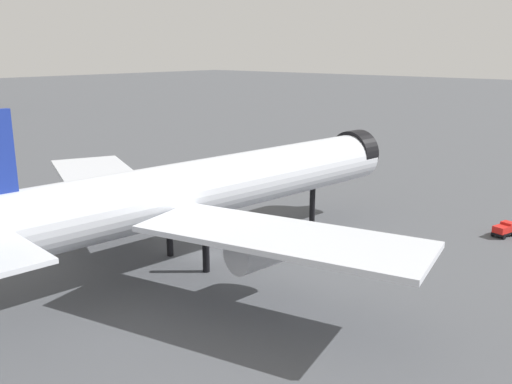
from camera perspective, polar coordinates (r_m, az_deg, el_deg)
ground at (r=69.98m, az=-5.02°, el=-6.40°), size 900.00×900.00×0.00m
airliner_near_gate at (r=66.55m, az=-5.36°, el=0.31°), size 68.97×62.63×19.64m
baggage_tug_wing at (r=83.35m, az=23.90°, el=-3.48°), size 3.49×2.52×1.85m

